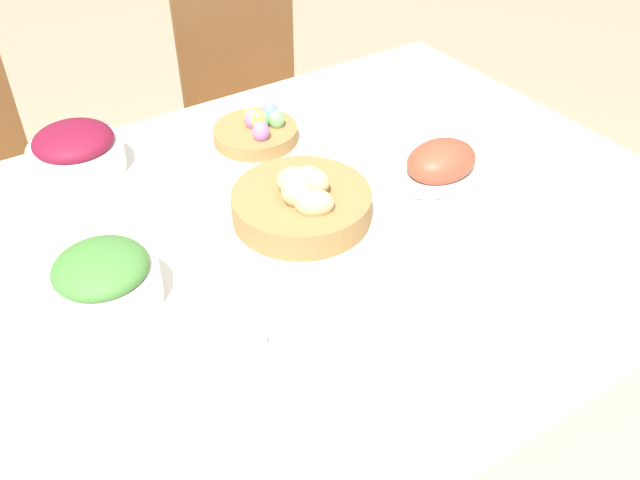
{
  "coord_description": "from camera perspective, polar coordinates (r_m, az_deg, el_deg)",
  "views": [
    {
      "loc": [
        -0.51,
        -0.9,
        1.57
      ],
      "look_at": [
        0.02,
        -0.09,
        0.78
      ],
      "focal_mm": 38.0,
      "sensor_mm": 36.0,
      "label": 1
    }
  ],
  "objects": [
    {
      "name": "ground_plane",
      "position": [
        1.88,
        -2.22,
        -17.55
      ],
      "size": [
        12.0,
        12.0,
        0.0
      ],
      "primitive_type": "plane",
      "color": "tan"
    },
    {
      "name": "dining_table",
      "position": [
        1.59,
        -2.55,
        -10.17
      ],
      "size": [
        1.68,
        1.19,
        0.74
      ],
      "color": "white",
      "rests_on": "ground"
    },
    {
      "name": "chair_far_right",
      "position": [
        2.31,
        -5.16,
        10.69
      ],
      "size": [
        0.42,
        0.42,
        0.88
      ],
      "rotation": [
        0.0,
        0.0,
        -0.01
      ],
      "color": "brown",
      "rests_on": "ground"
    },
    {
      "name": "bread_basket",
      "position": [
        1.35,
        -1.51,
        3.25
      ],
      "size": [
        0.28,
        0.28,
        0.11
      ],
      "color": "#9E7542",
      "rests_on": "dining_table"
    },
    {
      "name": "egg_basket",
      "position": [
        1.63,
        -5.27,
        9.24
      ],
      "size": [
        0.2,
        0.2,
        0.08
      ],
      "color": "#9E7542",
      "rests_on": "dining_table"
    },
    {
      "name": "ham_platter",
      "position": [
        1.51,
        10.23,
        6.31
      ],
      "size": [
        0.26,
        0.18,
        0.09
      ],
      "color": "white",
      "rests_on": "dining_table"
    },
    {
      "name": "green_salad_bowl",
      "position": [
        1.21,
        -17.75,
        -3.21
      ],
      "size": [
        0.19,
        0.19,
        0.11
      ],
      "color": "white",
      "rests_on": "dining_table"
    },
    {
      "name": "beet_salad_bowl",
      "position": [
        1.59,
        -19.88,
        7.05
      ],
      "size": [
        0.2,
        0.2,
        0.11
      ],
      "color": "white",
      "rests_on": "dining_table"
    },
    {
      "name": "dinner_plate",
      "position": [
        1.14,
        10.04,
        -8.34
      ],
      "size": [
        0.27,
        0.27,
        0.01
      ],
      "color": "white",
      "rests_on": "dining_table"
    },
    {
      "name": "fork",
      "position": [
        1.07,
        3.47,
        -12.01
      ],
      "size": [
        0.02,
        0.18,
        0.0
      ],
      "rotation": [
        0.0,
        0.0,
        0.07
      ],
      "color": "silver",
      "rests_on": "dining_table"
    },
    {
      "name": "knife",
      "position": [
        1.23,
        15.61,
        -5.22
      ],
      "size": [
        0.02,
        0.18,
        0.0
      ],
      "rotation": [
        0.0,
        0.0,
        0.07
      ],
      "color": "silver",
      "rests_on": "dining_table"
    },
    {
      "name": "spoon",
      "position": [
        1.25,
        16.57,
        -4.67
      ],
      "size": [
        0.02,
        0.18,
        0.0
      ],
      "rotation": [
        0.0,
        0.0,
        -0.07
      ],
      "color": "silver",
      "rests_on": "dining_table"
    },
    {
      "name": "drinking_cup",
      "position": [
        1.34,
        12.31,
        1.6
      ],
      "size": [
        0.07,
        0.07,
        0.07
      ],
      "color": "silver",
      "rests_on": "dining_table"
    },
    {
      "name": "butter_dish",
      "position": [
        1.11,
        -8.33,
        -8.55
      ],
      "size": [
        0.12,
        0.08,
        0.03
      ],
      "color": "white",
      "rests_on": "dining_table"
    }
  ]
}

